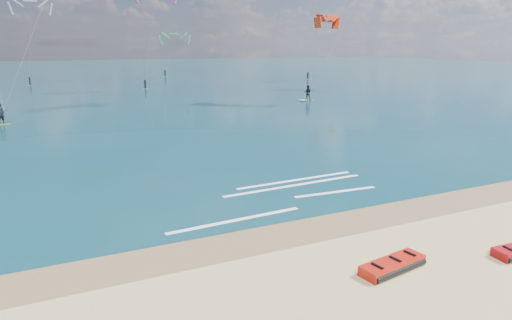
{
  "coord_description": "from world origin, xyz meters",
  "views": [
    {
      "loc": [
        -9.49,
        -11.18,
        7.08
      ],
      "look_at": [
        -0.41,
        8.0,
        1.65
      ],
      "focal_mm": 32.0,
      "sensor_mm": 36.0,
      "label": 1
    }
  ],
  "objects": [
    {
      "name": "wet_sand_strip",
      "position": [
        0.0,
        3.0,
        0.0
      ],
      "size": [
        320.0,
        2.4,
        0.01
      ],
      "primitive_type": "cube",
      "color": "brown",
      "rests_on": "ground"
    },
    {
      "name": "sea",
      "position": [
        0.0,
        104.0,
        0.02
      ],
      "size": [
        320.0,
        200.0,
        0.04
      ],
      "primitive_type": "cube",
      "color": "#0B393F",
      "rests_on": "ground"
    },
    {
      "name": "packed_kite_left",
      "position": [
        0.19,
        -1.0,
        0.0
      ],
      "size": [
        2.75,
        1.47,
        0.39
      ],
      "primitive_type": null,
      "rotation": [
        0.0,
        0.0,
        0.15
      ],
      "color": "red",
      "rests_on": "ground"
    },
    {
      "name": "ground",
      "position": [
        0.0,
        40.0,
        0.0
      ],
      "size": [
        320.0,
        320.0,
        0.0
      ],
      "primitive_type": "plane",
      "color": "tan",
      "rests_on": "ground"
    },
    {
      "name": "kitesurfer_main",
      "position": [
        -11.24,
        32.43,
        9.33
      ],
      "size": [
        10.35,
        7.56,
        17.82
      ],
      "rotation": [
        0.0,
        0.0,
        -0.04
      ],
      "color": "yellow",
      "rests_on": "sea"
    },
    {
      "name": "shoreline_foam",
      "position": [
        1.13,
        7.27,
        0.05
      ],
      "size": [
        11.64,
        4.37,
        0.01
      ],
      "color": "white",
      "rests_on": "ground"
    },
    {
      "name": "distant_kites",
      "position": [
        -1.65,
        73.07,
        6.33
      ],
      "size": [
        84.85,
        42.75,
        14.94
      ],
      "color": "#389B6E",
      "rests_on": "ground"
    },
    {
      "name": "kitesurfer_far",
      "position": [
        22.86,
        37.33,
        9.65
      ],
      "size": [
        9.71,
        7.19,
        17.74
      ],
      "rotation": [
        0.0,
        0.0,
        -0.34
      ],
      "color": "gold",
      "rests_on": "sea"
    }
  ]
}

